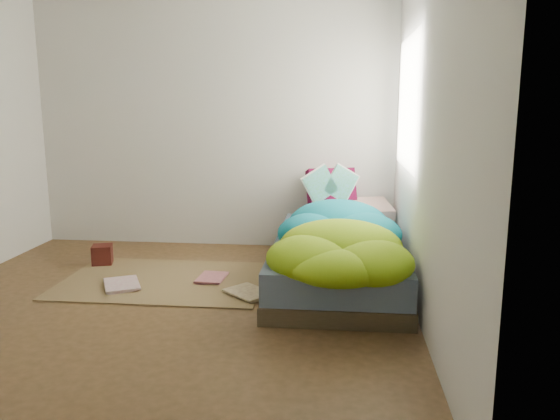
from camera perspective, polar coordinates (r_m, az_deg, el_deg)
The scene contains 12 objects.
ground at distance 3.95m, azimuth -12.32°, elevation -9.83°, with size 3.50×3.50×0.00m, color #47341B.
room_walls at distance 3.71m, azimuth -13.16°, elevation 14.37°, with size 3.54×3.54×2.62m.
bed at distance 4.39m, azimuth 6.02°, elevation -5.20°, with size 1.00×2.00×0.34m.
duvet at distance 4.09m, azimuth 6.10°, elevation -1.46°, with size 0.96×1.84×0.34m, color #086F7F, non-canonical shape.
rug at distance 4.49m, azimuth -11.94°, elevation -7.19°, with size 1.60×1.10×0.01m, color brown.
pillow_floral at distance 5.10m, azimuth 7.90°, elevation -0.15°, with size 0.64×0.40×0.14m, color silver.
pillow_magenta at distance 5.18m, azimuth 5.41°, elevation 1.81°, with size 0.45×0.14×0.45m, color #510528.
open_book at distance 4.73m, azimuth 5.37°, elevation 3.92°, with size 0.43×0.09×0.26m, color #2D8A37, non-canonical shape.
wooden_box at distance 5.04m, azimuth -18.07°, elevation -4.44°, with size 0.17×0.17×0.17m, color #3C120D.
floor_book_a at distance 4.40m, azimuth -17.86°, elevation -7.61°, with size 0.25×0.35×0.03m, color beige.
floor_book_b at distance 4.45m, azimuth -8.48°, elevation -6.97°, with size 0.21×0.29×0.03m, color #B76A70.
floor_book_c at distance 4.00m, azimuth -4.67°, elevation -9.01°, with size 0.25×0.34×0.03m, color tan.
Camera 1 is at (1.21, -3.50, 1.39)m, focal length 35.00 mm.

